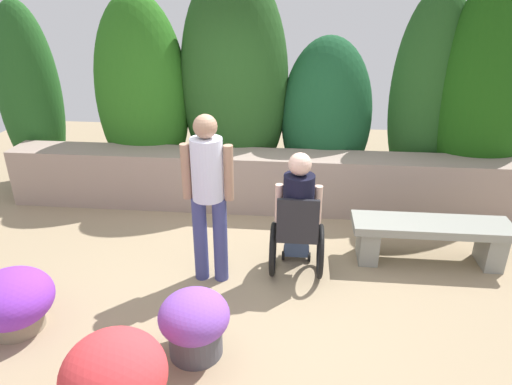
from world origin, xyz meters
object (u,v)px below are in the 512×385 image
object	(u,v)px
flower_pot_red_accent	(13,301)
flower_pot_purple_near	(195,322)
person_in_wheelchair	(298,219)
stone_bench	(430,235)
flower_pot_terracotta_by_wall	(115,380)
person_standing_companion	(208,190)

from	to	relation	value
flower_pot_red_accent	flower_pot_purple_near	bearing A→B (deg)	-5.06
person_in_wheelchair	flower_pot_purple_near	size ratio (longest dim) A/B	2.35
stone_bench	flower_pot_purple_near	world-z (taller)	flower_pot_purple_near
person_in_wheelchair	flower_pot_purple_near	bearing A→B (deg)	-128.70
person_in_wheelchair	flower_pot_terracotta_by_wall	xyz separation A→B (m)	(-1.18, -1.91, -0.28)
flower_pot_purple_near	flower_pot_terracotta_by_wall	xyz separation A→B (m)	(-0.39, -0.66, 0.04)
flower_pot_terracotta_by_wall	person_in_wheelchair	bearing A→B (deg)	58.37
person_in_wheelchair	flower_pot_red_accent	xyz separation A→B (m)	(-2.40, -1.11, -0.34)
flower_pot_purple_near	person_in_wheelchair	bearing A→B (deg)	57.77
stone_bench	flower_pot_purple_near	bearing A→B (deg)	-138.03
flower_pot_purple_near	person_standing_companion	bearing A→B (deg)	93.55
flower_pot_terracotta_by_wall	flower_pot_red_accent	distance (m)	1.46
stone_bench	flower_pot_purple_near	xyz separation A→B (m)	(-2.20, -1.59, -0.02)
stone_bench	flower_pot_purple_near	size ratio (longest dim) A/B	2.90
stone_bench	flower_pot_terracotta_by_wall	size ratio (longest dim) A/B	2.32
flower_pot_terracotta_by_wall	flower_pot_purple_near	bearing A→B (deg)	59.51
flower_pot_purple_near	flower_pot_terracotta_by_wall	bearing A→B (deg)	-120.49
stone_bench	flower_pot_terracotta_by_wall	bearing A→B (deg)	-132.87
flower_pot_purple_near	flower_pot_red_accent	bearing A→B (deg)	174.94
person_standing_companion	flower_pot_red_accent	size ratio (longest dim) A/B	2.49
person_standing_companion	flower_pot_purple_near	size ratio (longest dim) A/B	3.01
flower_pot_terracotta_by_wall	stone_bench	bearing A→B (deg)	41.03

